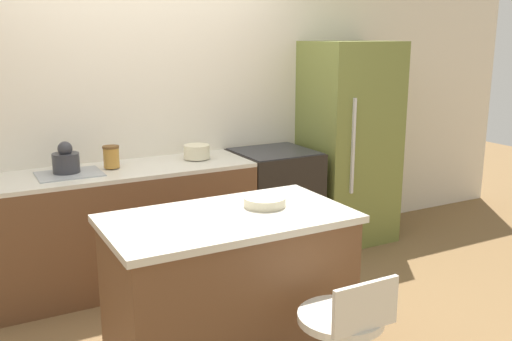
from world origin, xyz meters
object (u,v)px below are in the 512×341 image
mixing_bowl (197,152)px  oven_range (274,202)px  refrigerator (349,143)px  kettle (66,160)px

mixing_bowl → oven_range: bearing=-3.4°
mixing_bowl → refrigerator: bearing=-1.7°
kettle → mixing_bowl: size_ratio=1.09×
kettle → mixing_bowl: (1.00, 0.00, -0.03)m
mixing_bowl → kettle: bearing=180.0°
refrigerator → kettle: 2.46m
oven_range → mixing_bowl: mixing_bowl is taller
refrigerator → kettle: bearing=179.0°
oven_range → kettle: bearing=178.6°
oven_range → refrigerator: size_ratio=0.50×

